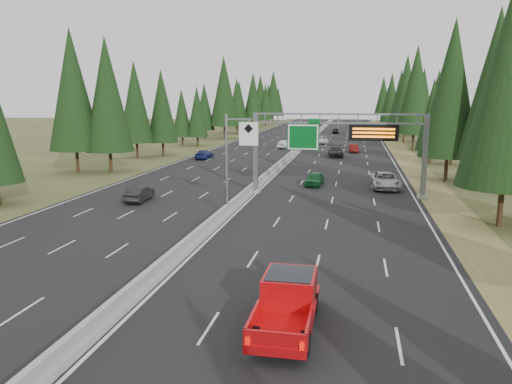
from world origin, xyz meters
TOP-DOWN VIEW (x-y plane):
  - road at (0.00, 80.00)m, footprint 32.00×260.00m
  - shoulder_right at (17.80, 80.00)m, footprint 3.60×260.00m
  - shoulder_left at (-17.80, 80.00)m, footprint 3.60×260.00m
  - median_barrier at (0.00, 80.00)m, footprint 0.70×260.00m
  - sign_gantry at (8.92, 34.88)m, footprint 16.75×0.98m
  - hov_sign_pole at (0.58, 24.97)m, footprint 2.80×0.50m
  - tree_row_right at (21.83, 71.08)m, footprint 11.13×239.66m
  - tree_row_left at (-21.93, 70.83)m, footprint 11.58×239.95m
  - silver_minivan at (13.05, 39.66)m, footprint 3.07×6.07m
  - red_pickup at (7.37, 6.50)m, footprint 2.23×6.23m
  - car_ahead_green at (5.78, 40.00)m, footprint 2.03×4.28m
  - car_ahead_dkred at (9.69, 74.26)m, footprint 1.80×4.27m
  - car_ahead_dkgrey at (6.91, 67.46)m, footprint 2.73×5.66m
  - car_ahead_white at (3.15, 90.13)m, footprint 2.98×5.62m
  - car_ahead_far at (4.81, 119.69)m, footprint 1.83×4.37m
  - car_onc_near at (-9.11, 28.65)m, footprint 1.72×4.31m
  - car_onc_blue at (-12.75, 60.35)m, footprint 1.93×4.71m
  - car_onc_white at (-3.02, 78.91)m, footprint 2.34×4.89m
  - car_onc_far at (-14.50, 100.57)m, footprint 2.80×5.57m

SIDE VIEW (x-z plane):
  - shoulder_right at x=17.80m, z-range 0.00..0.06m
  - shoulder_left at x=-17.80m, z-range 0.00..0.06m
  - road at x=0.00m, z-range 0.00..0.08m
  - median_barrier at x=0.00m, z-range -0.01..0.84m
  - car_onc_blue at x=-12.75m, z-range 0.08..1.44m
  - car_ahead_dkred at x=9.69m, z-range 0.08..1.45m
  - car_onc_near at x=-9.11m, z-range 0.08..1.48m
  - car_ahead_green at x=5.78m, z-range 0.08..1.49m
  - car_ahead_far at x=4.81m, z-range 0.08..1.56m
  - car_ahead_white at x=3.15m, z-range 0.08..1.59m
  - car_onc_far at x=-14.50m, z-range 0.08..1.59m
  - car_ahead_dkgrey at x=6.91m, z-range 0.08..1.67m
  - car_onc_white at x=-3.02m, z-range 0.08..1.69m
  - silver_minivan at x=13.05m, z-range 0.08..1.73m
  - red_pickup at x=7.37m, z-range 0.19..2.22m
  - hov_sign_pole at x=0.58m, z-range 0.72..8.72m
  - sign_gantry at x=8.92m, z-range 1.37..9.17m
  - tree_row_left at x=-21.93m, z-range -0.23..18.73m
  - tree_row_right at x=21.83m, z-range 0.01..18.58m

